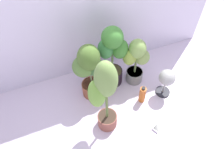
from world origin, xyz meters
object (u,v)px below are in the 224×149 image
(hygrometer_box, at_px, (157,128))
(floor_fan, at_px, (167,79))
(potted_plant_back_right, at_px, (136,60))
(potted_plant_back_left, at_px, (89,69))
(potted_plant_back_center, at_px, (113,55))
(nutrient_bottle, at_px, (142,94))
(potted_plant_front_left, at_px, (104,94))

(hygrometer_box, height_order, floor_fan, floor_fan)
(potted_plant_back_right, distance_m, floor_fan, 0.43)
(potted_plant_back_right, relative_size, potted_plant_back_left, 0.87)
(potted_plant_back_center, bearing_deg, potted_plant_back_left, -165.48)
(nutrient_bottle, bearing_deg, hygrometer_box, -93.71)
(potted_plant_back_left, relative_size, potted_plant_front_left, 0.79)
(potted_plant_back_right, height_order, potted_plant_front_left, potted_plant_front_left)
(potted_plant_front_left, height_order, hygrometer_box, potted_plant_front_left)
(hygrometer_box, bearing_deg, potted_plant_front_left, 125.52)
(potted_plant_back_left, bearing_deg, potted_plant_back_center, 14.52)
(potted_plant_back_right, bearing_deg, floor_fan, -53.43)
(potted_plant_back_center, bearing_deg, potted_plant_front_left, -119.94)
(floor_fan, bearing_deg, hygrometer_box, -93.55)
(potted_plant_front_left, bearing_deg, potted_plant_back_center, 60.06)
(potted_plant_back_left, bearing_deg, potted_plant_back_right, -0.42)
(potted_plant_front_left, bearing_deg, potted_plant_back_right, 38.55)
(potted_plant_back_center, height_order, floor_fan, potted_plant_back_center)
(nutrient_bottle, bearing_deg, potted_plant_back_left, 147.17)
(potted_plant_back_center, bearing_deg, floor_fan, -39.19)
(potted_plant_back_center, height_order, potted_plant_front_left, potted_plant_front_left)
(potted_plant_back_center, height_order, hygrometer_box, potted_plant_back_center)
(potted_plant_front_left, bearing_deg, nutrient_bottle, 13.99)
(potted_plant_front_left, relative_size, floor_fan, 2.52)
(potted_plant_back_right, height_order, potted_plant_back_center, potted_plant_back_center)
(potted_plant_back_center, bearing_deg, potted_plant_back_right, -17.85)
(potted_plant_back_center, height_order, potted_plant_back_left, potted_plant_back_center)
(potted_plant_back_left, distance_m, floor_fan, 0.92)
(floor_fan, height_order, nutrient_bottle, floor_fan)
(potted_plant_front_left, bearing_deg, floor_fan, 9.07)
(potted_plant_front_left, xyz_separation_m, hygrometer_box, (0.50, -0.28, -0.56))
(hygrometer_box, distance_m, nutrient_bottle, 0.42)
(potted_plant_back_right, relative_size, potted_plant_front_left, 0.68)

